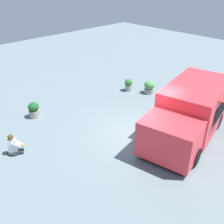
% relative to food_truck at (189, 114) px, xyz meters
% --- Properties ---
extents(ground_plane, '(40.00, 40.00, 0.00)m').
position_rel_food_truck_xyz_m(ground_plane, '(-1.42, -1.58, -1.06)').
color(ground_plane, slate).
extents(food_truck, '(3.38, 5.77, 2.23)m').
position_rel_food_truck_xyz_m(food_truck, '(0.00, 0.00, 0.00)').
color(food_truck, '#ED353E').
rests_on(food_truck, ground_plane).
extents(person_customer, '(0.66, 0.76, 0.91)m').
position_rel_food_truck_xyz_m(person_customer, '(-4.10, -6.26, -0.71)').
color(person_customer, '#22282A').
rests_on(person_customer, ground_plane).
extents(planter_flowering_near, '(0.48, 0.48, 0.75)m').
position_rel_food_truck_xyz_m(planter_flowering_near, '(-5.08, 1.62, -0.66)').
color(planter_flowering_near, gray).
rests_on(planter_flowering_near, ground_plane).
extents(planter_flowering_far, '(0.54, 0.54, 0.79)m').
position_rel_food_truck_xyz_m(planter_flowering_far, '(-6.20, -4.17, -0.66)').
color(planter_flowering_far, '#A39185').
rests_on(planter_flowering_far, ground_plane).
extents(planter_flowering_side, '(0.61, 0.61, 0.77)m').
position_rel_food_truck_xyz_m(planter_flowering_side, '(-3.96, 2.25, -0.67)').
color(planter_flowering_side, gray).
rests_on(planter_flowering_side, ground_plane).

